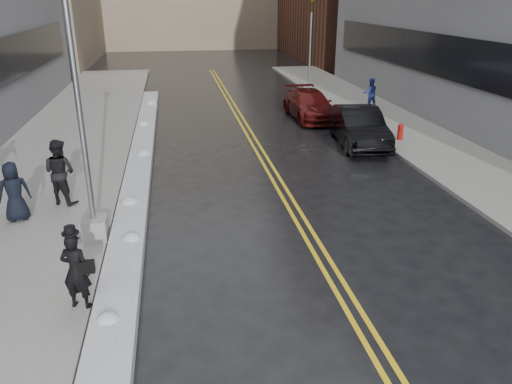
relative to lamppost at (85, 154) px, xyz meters
name	(u,v)px	position (x,y,z in m)	size (l,w,h in m)	color
ground	(226,271)	(3.30, -2.00, -2.53)	(160.00, 160.00, 0.00)	black
sidewalk_west	(60,157)	(-2.45, 8.00, -2.46)	(5.50, 50.00, 0.15)	gray
sidewalk_east	(420,140)	(13.30, 8.00, -2.46)	(4.00, 50.00, 0.15)	gray
lane_line_left	(255,149)	(5.65, 8.00, -2.53)	(0.12, 50.00, 0.01)	gold
lane_line_right	(262,149)	(5.95, 8.00, -2.53)	(0.12, 50.00, 0.01)	gold
snow_ridge	(140,166)	(0.85, 6.00, -2.36)	(0.90, 30.00, 0.34)	silver
lamppost	(85,154)	(0.00, 0.00, 0.00)	(0.65, 0.65, 7.62)	gray
fire_hydrant	(400,131)	(12.30, 8.00, -1.98)	(0.26, 0.26, 0.73)	maroon
traffic_signal	(310,40)	(11.80, 22.00, 0.87)	(0.16, 0.20, 6.00)	gray
pedestrian_fedora	(76,271)	(0.10, -3.19, -1.54)	(0.62, 0.41, 1.69)	black
pedestrian_b	(60,172)	(-1.32, 2.74, -1.35)	(1.00, 0.78, 2.06)	black
pedestrian_c	(14,192)	(-2.37, 1.61, -1.50)	(0.86, 0.56, 1.76)	black
pedestrian_east	(370,93)	(13.41, 14.56, -1.52)	(0.84, 0.65, 1.72)	navy
car_black	(359,127)	(10.28, 7.91, -1.70)	(1.76, 5.06, 1.67)	black
car_maroon	(310,105)	(9.51, 13.30, -1.79)	(2.08, 5.12, 1.49)	#450B0B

